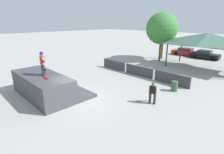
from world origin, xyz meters
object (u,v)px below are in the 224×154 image
object	(u,v)px
bystander_walking	(153,91)
trash_bin	(174,86)
tree_far_back	(162,29)
tree_beside_pavilion	(164,26)
skater_on_deck	(42,62)
skateboard_on_ground	(142,100)
skateboard_on_deck	(46,77)
parked_car_red	(186,52)
parked_car_black	(205,55)

from	to	relation	value
bystander_walking	trash_bin	size ratio (longest dim) A/B	1.88
tree_far_back	tree_beside_pavilion	bearing A→B (deg)	110.76
skater_on_deck	skateboard_on_ground	size ratio (longest dim) A/B	2.34
skateboard_on_deck	bystander_walking	size ratio (longest dim) A/B	0.49
bystander_walking	tree_far_back	bearing A→B (deg)	-72.93
trash_bin	parked_car_red	size ratio (longest dim) A/B	0.19
bystander_walking	parked_car_red	distance (m)	20.25
skater_on_deck	skateboard_on_deck	bearing A→B (deg)	-1.96
skateboard_on_ground	trash_bin	distance (m)	3.58
tree_far_back	trash_bin	bearing A→B (deg)	-52.93
skater_on_deck	tree_beside_pavilion	world-z (taller)	tree_beside_pavilion
skater_on_deck	trash_bin	bearing A→B (deg)	62.44
tree_far_back	parked_car_red	distance (m)	7.97
skateboard_on_deck	trash_bin	xyz separation A→B (m)	(5.60, 8.27, -1.38)
parked_car_black	trash_bin	bearing A→B (deg)	-81.96
skateboard_on_ground	tree_far_back	xyz separation A→B (m)	(-6.18, 12.65, 4.49)
tree_beside_pavilion	parked_car_red	size ratio (longest dim) A/B	1.47
tree_beside_pavilion	skateboard_on_ground	bearing A→B (deg)	-64.58
skater_on_deck	skateboard_on_deck	xyz separation A→B (m)	(0.72, -0.16, -0.96)
bystander_walking	tree_beside_pavilion	size ratio (longest dim) A/B	0.24
parked_car_red	parked_car_black	xyz separation A→B (m)	(3.12, -0.52, -0.00)
bystander_walking	trash_bin	xyz separation A→B (m)	(0.00, 3.29, -0.51)
bystander_walking	tree_far_back	xyz separation A→B (m)	(-6.93, 12.46, 3.61)
trash_bin	parked_car_black	xyz separation A→B (m)	(-2.90, 15.52, 0.18)
skateboard_on_ground	parked_car_black	size ratio (longest dim) A/B	0.18
tree_beside_pavilion	trash_bin	distance (m)	14.00
skateboard_on_deck	trash_bin	bearing A→B (deg)	65.00
skateboard_on_deck	bystander_walking	xyz separation A→B (m)	(5.60, 4.98, -0.87)
tree_beside_pavilion	parked_car_red	bearing A→B (deg)	72.94
skater_on_deck	trash_bin	world-z (taller)	skater_on_deck
parked_car_black	bystander_walking	bearing A→B (deg)	-83.78
skater_on_deck	trash_bin	xyz separation A→B (m)	(6.32, 8.12, -2.34)
trash_bin	tree_beside_pavilion	bearing A→B (deg)	124.83
skateboard_on_ground	parked_car_black	world-z (taller)	parked_car_black
tree_beside_pavilion	parked_car_black	world-z (taller)	tree_beside_pavilion
skater_on_deck	parked_car_black	xyz separation A→B (m)	(3.43, 23.64, -2.16)
skateboard_on_ground	skateboard_on_deck	bearing A→B (deg)	-8.27
skateboard_on_ground	parked_car_red	xyz separation A→B (m)	(-5.26, 19.52, 0.54)
skateboard_on_deck	parked_car_black	bearing A→B (deg)	92.62
tree_far_back	parked_car_black	distance (m)	8.50
skateboard_on_ground	bystander_walking	bearing A→B (deg)	141.19
skater_on_deck	tree_far_back	world-z (taller)	tree_far_back
tree_beside_pavilion	bystander_walking	bearing A→B (deg)	-61.88
skateboard_on_deck	tree_beside_pavilion	world-z (taller)	tree_beside_pavilion
skater_on_deck	tree_beside_pavilion	xyz separation A→B (m)	(-1.27, 19.02, 2.08)
skateboard_on_deck	trash_bin	size ratio (longest dim) A/B	0.93
skateboard_on_ground	parked_car_black	distance (m)	19.13
skateboard_on_deck	tree_beside_pavilion	distance (m)	19.52
tree_far_back	parked_car_red	bearing A→B (deg)	82.38
tree_beside_pavilion	parked_car_black	bearing A→B (deg)	44.51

